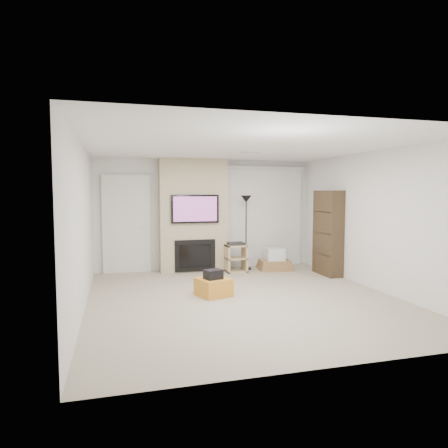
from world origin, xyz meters
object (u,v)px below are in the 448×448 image
object	(u,v)px
box_stack	(275,262)
bookshelf	(328,233)
av_stand	(236,256)
floor_lamp	(246,211)
ottoman	(214,287)

from	to	relation	value
box_stack	bookshelf	size ratio (longest dim) A/B	0.43
bookshelf	av_stand	bearing A→B (deg)	156.01
floor_lamp	box_stack	bearing A→B (deg)	-19.96
floor_lamp	av_stand	distance (m)	1.05
ottoman	box_stack	size ratio (longest dim) A/B	0.64
box_stack	av_stand	bearing A→B (deg)	179.27
ottoman	bookshelf	world-z (taller)	bookshelf
ottoman	av_stand	bearing A→B (deg)	62.67
av_stand	bookshelf	distance (m)	2.05
av_stand	box_stack	bearing A→B (deg)	-0.73
floor_lamp	bookshelf	world-z (taller)	bookshelf
box_stack	bookshelf	world-z (taller)	bookshelf
ottoman	floor_lamp	size ratio (longest dim) A/B	0.30
floor_lamp	box_stack	xyz separation A→B (m)	(0.62, -0.22, -1.15)
ottoman	floor_lamp	distance (m)	2.71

